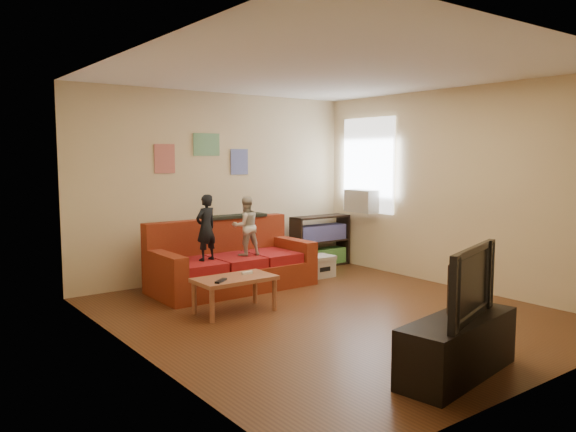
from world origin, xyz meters
TOP-DOWN VIEW (x-y plane):
  - room_shell at (0.00, 0.00)m, footprint 4.52×5.02m
  - sofa at (-0.26, 1.77)m, footprint 2.17×1.00m
  - child_a at (-0.71, 1.59)m, footprint 0.35×0.27m
  - child_b at (-0.11, 1.59)m, footprint 0.43×0.35m
  - coffee_table at (-0.84, 0.70)m, footprint 0.91×0.50m
  - remote at (-1.09, 0.58)m, footprint 0.20×0.17m
  - game_controller at (-0.64, 0.75)m, footprint 0.14×0.04m
  - bookshelf at (1.70, 2.20)m, footprint 1.03×0.31m
  - window at (2.22, 1.65)m, footprint 0.04×1.08m
  - ac_unit at (2.10, 1.65)m, footprint 0.28×0.55m
  - artwork_left at (-0.85, 2.48)m, footprint 0.30×0.01m
  - artwork_center at (-0.20, 2.48)m, footprint 0.42×0.01m
  - artwork_right at (0.35, 2.48)m, footprint 0.30×0.01m
  - file_box at (1.13, 1.58)m, footprint 0.46×0.35m
  - tv_stand at (-0.36, -1.99)m, footprint 1.34×0.64m
  - television at (-0.36, -1.99)m, footprint 1.02×0.45m
  - tissue at (0.31, 1.38)m, footprint 0.12×0.12m

SIDE VIEW (x-z plane):
  - tissue at x=0.31m, z-range 0.00..0.11m
  - file_box at x=1.13m, z-range 0.00..0.32m
  - tv_stand at x=-0.36m, z-range 0.00..0.48m
  - sofa at x=-0.26m, z-range -0.16..0.80m
  - coffee_table at x=-0.84m, z-range 0.15..0.56m
  - bookshelf at x=1.70m, z-range -0.04..0.78m
  - remote at x=-1.09m, z-range 0.41..0.44m
  - game_controller at x=-0.64m, z-range 0.41..0.44m
  - television at x=-0.36m, z-range 0.48..1.08m
  - child_b at x=-0.11m, z-range 0.46..1.25m
  - child_a at x=-0.71m, z-range 0.46..1.30m
  - ac_unit at x=2.10m, z-range 0.91..1.26m
  - room_shell at x=0.00m, z-range -0.01..2.71m
  - window at x=2.22m, z-range 0.90..2.38m
  - artwork_right at x=0.35m, z-range 1.51..1.89m
  - artwork_left at x=-0.85m, z-range 1.55..1.95m
  - artwork_center at x=-0.20m, z-range 1.79..2.11m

